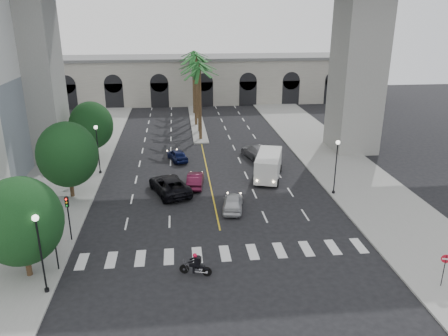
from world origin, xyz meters
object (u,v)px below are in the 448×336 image
(lamp_post_left_near, at_px, (40,247))
(motorcycle_rider, at_px, (196,265))
(car_d, at_px, (257,152))
(cargo_van, at_px, (268,165))
(car_c, at_px, (170,185))
(pedestrian_a, at_px, (53,234))
(do_not_enter_sign, at_px, (445,264))
(lamp_post_right, at_px, (336,162))
(car_a, at_px, (233,202))
(traffic_signal_near, at_px, (54,238))
(car_b, at_px, (195,180))
(car_e, at_px, (177,155))
(traffic_signal_far, at_px, (68,211))
(lamp_post_left_far, at_px, (98,145))

(lamp_post_left_near, xyz_separation_m, motorcycle_rider, (9.24, 1.04, -2.51))
(car_d, distance_m, cargo_van, 6.58)
(motorcycle_rider, height_order, car_c, car_c)
(pedestrian_a, distance_m, do_not_enter_sign, 26.53)
(lamp_post_right, distance_m, car_a, 10.47)
(traffic_signal_near, xyz_separation_m, car_b, (9.80, 14.01, -1.81))
(car_c, bearing_deg, cargo_van, 176.34)
(car_c, relative_size, cargo_van, 0.91)
(lamp_post_right, height_order, motorcycle_rider, lamp_post_right)
(motorcycle_rider, relative_size, do_not_enter_sign, 0.89)
(car_b, xyz_separation_m, car_d, (7.67, 7.91, 0.13))
(car_c, bearing_deg, car_e, -114.29)
(traffic_signal_far, relative_size, motorcycle_rider, 1.73)
(lamp_post_left_far, xyz_separation_m, car_e, (8.23, 3.66, -2.55))
(car_c, xyz_separation_m, car_d, (10.18, 9.38, -0.01))
(lamp_post_left_far, distance_m, car_e, 9.36)
(lamp_post_left_far, distance_m, pedestrian_a, 15.51)
(lamp_post_left_near, distance_m, motorcycle_rider, 9.63)
(lamp_post_left_near, relative_size, lamp_post_left_far, 1.00)
(lamp_post_right, bearing_deg, car_c, 172.47)
(pedestrian_a, bearing_deg, motorcycle_rider, -52.19)
(cargo_van, bearing_deg, car_b, -152.63)
(car_c, relative_size, do_not_enter_sign, 2.53)
(car_e, bearing_deg, motorcycle_rider, 75.63)
(traffic_signal_near, relative_size, car_e, 0.92)
(do_not_enter_sign, bearing_deg, pedestrian_a, -178.29)
(car_a, relative_size, pedestrian_a, 2.21)
(traffic_signal_far, distance_m, car_c, 11.35)
(lamp_post_left_far, distance_m, cargo_van, 17.87)
(traffic_signal_far, xyz_separation_m, car_a, (12.80, 4.20, -1.80))
(car_d, distance_m, pedestrian_a, 26.38)
(car_a, bearing_deg, lamp_post_left_near, 49.96)
(do_not_enter_sign, bearing_deg, car_b, 146.65)
(motorcycle_rider, bearing_deg, pedestrian_a, 173.89)
(lamp_post_left_far, xyz_separation_m, do_not_enter_sign, (24.40, -23.08, -1.50))
(car_b, xyz_separation_m, do_not_enter_sign, (14.50, -18.59, 1.02))
(car_a, relative_size, car_e, 1.05)
(lamp_post_left_near, bearing_deg, cargo_van, 45.60)
(car_b, height_order, car_e, car_b)
(traffic_signal_near, height_order, car_e, traffic_signal_near)
(lamp_post_right, relative_size, traffic_signal_near, 1.47)
(lamp_post_right, bearing_deg, traffic_signal_near, -155.18)
(traffic_signal_far, bearing_deg, lamp_post_right, 15.98)
(lamp_post_right, xyz_separation_m, do_not_enter_sign, (1.60, -15.08, -1.50))
(lamp_post_right, xyz_separation_m, traffic_signal_far, (-22.70, -6.50, -0.71))
(car_c, height_order, pedestrian_a, pedestrian_a)
(lamp_post_left_near, bearing_deg, motorcycle_rider, 6.45)
(car_a, bearing_deg, traffic_signal_far, 28.45)
(traffic_signal_far, height_order, do_not_enter_sign, traffic_signal_far)
(lamp_post_right, height_order, do_not_enter_sign, lamp_post_right)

